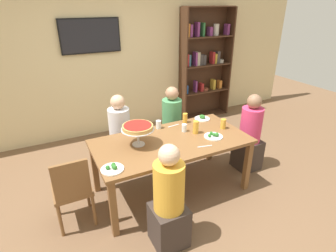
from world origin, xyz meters
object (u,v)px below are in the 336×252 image
Objects in this scene: diner_near_left at (169,204)px; cutlery_knife_near at (174,126)px; dining_table at (172,146)px; television at (90,36)px; diner_far_left at (121,139)px; water_glass_clear_near at (184,128)px; beer_glass_amber_spare at (185,118)px; bookshelf at (204,63)px; salad_plate_far_diner at (112,168)px; salad_plate_spare at (213,136)px; cutlery_fork_near at (205,146)px; diner_head_east at (249,138)px; salad_plate_near_diner at (202,118)px; beer_glass_amber_tall at (223,124)px; water_glass_clear_far at (159,124)px; chair_head_west at (72,189)px; beer_glass_amber_short at (196,127)px; deep_dish_pizza_stand at (138,128)px; diner_far_right at (172,128)px.

cutlery_knife_near is (0.64, 1.12, 0.25)m from diner_near_left.
television is (-0.42, 2.11, 1.11)m from dining_table.
water_glass_clear_near is (0.68, -0.64, 0.30)m from diner_far_left.
bookshelf is at bearing 49.73° from beer_glass_amber_spare.
salad_plate_far_diner is 1.34m from salad_plate_spare.
television is 4.16× the size of salad_plate_far_diner.
dining_table is at bearing 28.18° from diner_far_left.
bookshelf is 12.29× the size of cutlery_fork_near.
bookshelf reaches higher than water_glass_clear_near.
diner_head_east is 5.25× the size of salad_plate_near_diner.
beer_glass_amber_tall is 0.75× the size of cutlery_knife_near.
water_glass_clear_near reaches higher than salad_plate_near_diner.
salad_plate_spare is at bearing -149.96° from beer_glass_amber_tall.
diner_far_left is at bearing 118.18° from dining_table.
television is 7.29× the size of beer_glass_amber_tall.
water_glass_clear_near is 0.92× the size of water_glass_clear_far.
salad_plate_near_diner is at bearing 101.09° from beer_glass_amber_tall.
diner_far_left is 0.97m from beer_glass_amber_spare.
diner_head_east is (1.25, -0.02, -0.17)m from dining_table.
chair_head_west is 5.15× the size of beer_glass_amber_short.
diner_head_east is 0.74m from salad_plate_near_diner.
salad_plate_far_diner reaches higher than dining_table.
salad_plate_spare is (1.34, 0.14, -0.00)m from salad_plate_far_diner.
diner_head_east is at bearing -51.91° from television.
television reaches higher than water_glass_clear_near.
diner_far_left is 0.85m from deep_dish_pizza_stand.
diner_far_right is 6.39× the size of cutlery_knife_near.
diner_far_left is at bearing 91.34° from deep_dish_pizza_stand.
dining_table is at bearing 162.55° from salad_plate_spare.
salad_plate_spare is (-1.28, -2.18, -0.39)m from bookshelf.
television is at bearing 177.65° from bookshelf.
diner_head_east is at bearing 45.94° from diner_far_right.
diner_far_left is at bearing -90.16° from television.
bookshelf is 2.30m from beer_glass_amber_tall.
diner_near_left is at bearing -135.36° from cutlery_fork_near.
television reaches higher than beer_glass_amber_short.
diner_far_left is 8.44× the size of beer_glass_amber_spare.
diner_head_east is 1.83m from diner_near_left.
bookshelf is at bearing 119.14° from diner_far_left.
television reaches higher than salad_plate_spare.
diner_far_right and diner_far_left have the same top height.
salad_plate_spare reaches higher than salad_plate_far_diner.
salad_plate_far_diner is 1.24m from cutlery_knife_near.
salad_plate_spare is 1.72× the size of beer_glass_amber_spare.
diner_far_left reaches higher than deep_dish_pizza_stand.
chair_head_west is (-1.22, -0.08, -0.18)m from dining_table.
diner_near_left is at bearing -90.07° from television.
bookshelf reaches higher than deep_dish_pizza_stand.
salad_plate_near_diner is 1.66m from salad_plate_far_diner.
salad_plate_spare is (1.73, -0.08, 0.27)m from chair_head_west.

